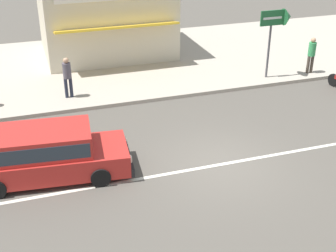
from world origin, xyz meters
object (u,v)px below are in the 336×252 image
at_px(minivan_red_0, 43,152).
at_px(shopfront_corner_warung, 105,15).
at_px(arrow_signboard, 283,20).
at_px(pedestrian_mid_kerb, 312,52).
at_px(pedestrian_near_clock, 67,74).

distance_m(minivan_red_0, shopfront_corner_warung, 11.91).
bearing_deg(minivan_red_0, arrow_signboard, 24.98).
bearing_deg(pedestrian_mid_kerb, pedestrian_near_clock, 176.95).
bearing_deg(minivan_red_0, pedestrian_mid_kerb, 21.69).
height_order(arrow_signboard, shopfront_corner_warung, shopfront_corner_warung).
distance_m(minivan_red_0, pedestrian_near_clock, 5.80).
bearing_deg(arrow_signboard, minivan_red_0, -155.02).
xyz_separation_m(pedestrian_mid_kerb, shopfront_corner_warung, (-8.41, 6.06, 1.00)).
bearing_deg(arrow_signboard, pedestrian_mid_kerb, -2.80).
relative_size(arrow_signboard, shopfront_corner_warung, 0.48).
distance_m(pedestrian_near_clock, pedestrian_mid_kerb, 11.16).
relative_size(minivan_red_0, pedestrian_mid_kerb, 2.98).
bearing_deg(shopfront_corner_warung, pedestrian_mid_kerb, -35.78).
relative_size(arrow_signboard, pedestrian_near_clock, 1.82).
distance_m(minivan_red_0, pedestrian_mid_kerb, 13.57).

